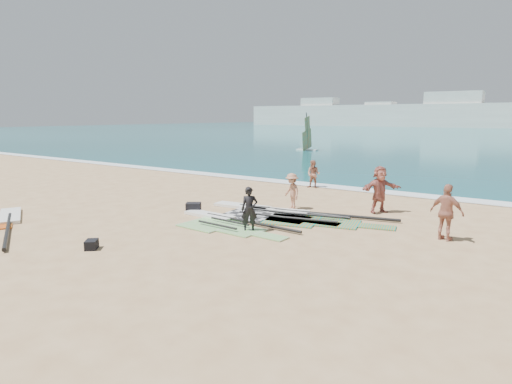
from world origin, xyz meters
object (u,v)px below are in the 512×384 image
Objects in this scene: person_wetsuit at (249,209)px; beachgoer_back at (447,212)px; rig_green at (222,222)px; rig_orange at (304,216)px; gear_bag_near at (194,207)px; beachgoer_left at (313,174)px; gear_bag_far at (92,245)px; beachgoer_mid at (292,191)px; rig_grey at (262,212)px; beachgoer_right at (380,189)px.

beachgoer_back is at bearing -13.39° from person_wetsuit.
beachgoer_back reaches higher than rig_green.
rig_green is at bearing -142.54° from rig_orange.
beachgoer_back reaches higher than gear_bag_near.
beachgoer_left is at bearing 65.43° from person_wetsuit.
rig_orange is 3.05m from person_wetsuit.
rig_green is 0.87× the size of rig_orange.
gear_bag_far is 0.25× the size of beachgoer_back.
gear_bag_near is at bearing 162.67° from rig_green.
rig_orange is 3.99× the size of person_wetsuit.
rig_orange is at bearing -11.54° from beachgoer_mid.
beachgoer_mid is (0.64, 1.39, 0.73)m from rig_grey.
rig_green is at bearing -89.33° from beachgoer_left.
beachgoer_right is (5.10, -3.98, 0.20)m from beachgoer_left.
beachgoer_mid is at bearing 2.80° from beachgoer_back.
rig_green is at bearing -102.06° from rig_grey.
gear_bag_near reaches higher than rig_grey.
rig_green is 4.88m from gear_bag_far.
beachgoer_mid is 0.85× the size of beachgoer_back.
rig_green is 3.85m from beachgoer_mid.
beachgoer_left is 1.00× the size of beachgoer_mid.
beachgoer_right reaches higher than beachgoer_mid.
beachgoer_right is at bearing 60.89° from gear_bag_far.
beachgoer_right is (3.98, 2.88, 0.93)m from rig_grey.
gear_bag_far is at bearing -96.34° from beachgoer_left.
rig_grey is 13.14× the size of gear_bag_far.
beachgoer_left is 6.47m from beachgoer_right.
rig_grey is 6.99m from beachgoer_left.
beachgoer_back is (9.61, 1.57, 0.73)m from gear_bag_near.
person_wetsuit is 6.15m from beachgoer_right.
beachgoer_left is (-0.86, 9.14, 0.73)m from rig_green.
beachgoer_mid is (0.90, 3.67, 0.73)m from rig_green.
rig_grey is 7.16m from gear_bag_far.
gear_bag_near is 1.29× the size of gear_bag_far.
gear_bag_far is 5.21m from person_wetsuit.
beachgoer_right is (3.34, 1.49, 0.20)m from beachgoer_mid.
beachgoer_left is at bearing 139.71° from beachgoer_mid.
rig_grey is 3.03m from person_wetsuit.
rig_green is 3.50× the size of beachgoer_mid.
rig_green is 6.74m from beachgoer_right.
beachgoer_mid is at bearing 60.20° from person_wetsuit.
rig_green is (-0.27, -2.28, -0.00)m from rig_grey.
rig_grey is 1.70m from beachgoer_mid.
rig_orange is at bearing 53.49° from rig_green.
beachgoer_right reaches higher than gear_bag_near.
person_wetsuit reaches higher than gear_bag_far.
beachgoer_right reaches higher than person_wetsuit.
gear_bag_far is (-1.52, -6.99, 0.09)m from rig_grey.
gear_bag_near reaches higher than rig_green.
gear_bag_far reaches higher than rig_orange.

